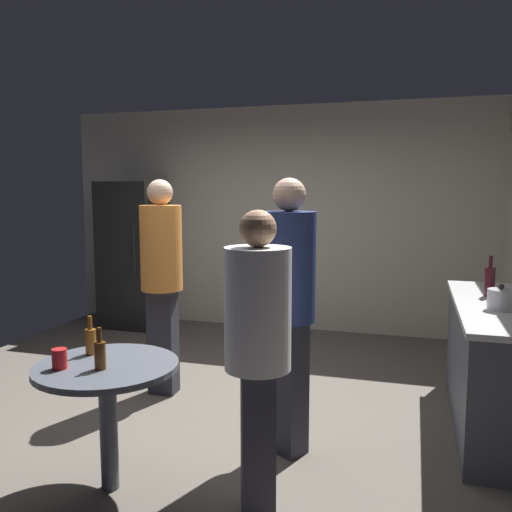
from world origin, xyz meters
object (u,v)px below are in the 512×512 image
object	(u,v)px
plastic_cup_red	(60,359)
beer_bottle_amber	(91,340)
kettle	(501,299)
beer_bottle_brown	(100,354)
foreground_table	(107,382)
person_in_white_shirt	(258,341)
person_in_orange_shirt	(162,269)
person_in_navy_shirt	(289,295)
wine_bottle_on_counter	(490,281)
refrigerator	(133,254)

from	to	relation	value
plastic_cup_red	beer_bottle_amber	bearing A→B (deg)	87.19
kettle	beer_bottle_brown	size ratio (longest dim) A/B	1.06
foreground_table	beer_bottle_amber	size ratio (longest dim) A/B	3.48
beer_bottle_amber	person_in_white_shirt	size ratio (longest dim) A/B	0.14
person_in_orange_shirt	kettle	bearing A→B (deg)	85.20
beer_bottle_brown	person_in_navy_shirt	xyz separation A→B (m)	(0.85, 0.80, 0.22)
wine_bottle_on_counter	foreground_table	distance (m)	2.84
foreground_table	person_in_orange_shirt	world-z (taller)	person_in_orange_shirt
plastic_cup_red	wine_bottle_on_counter	bearing A→B (deg)	39.03
kettle	beer_bottle_amber	world-z (taller)	kettle
wine_bottle_on_counter	refrigerator	bearing A→B (deg)	157.51
wine_bottle_on_counter	person_in_navy_shirt	world-z (taller)	person_in_navy_shirt
refrigerator	wine_bottle_on_counter	size ratio (longest dim) A/B	5.81
kettle	wine_bottle_on_counter	distance (m)	0.48
beer_bottle_brown	person_in_orange_shirt	world-z (taller)	person_in_orange_shirt
kettle	beer_bottle_amber	bearing A→B (deg)	-153.74
beer_bottle_brown	person_in_navy_shirt	distance (m)	1.19
foreground_table	plastic_cup_red	size ratio (longest dim) A/B	7.27
beer_bottle_brown	plastic_cup_red	world-z (taller)	beer_bottle_brown
person_in_navy_shirt	beer_bottle_brown	bearing A→B (deg)	-17.18
refrigerator	person_in_orange_shirt	xyz separation A→B (m)	(1.38, -1.98, 0.15)
plastic_cup_red	person_in_orange_shirt	distance (m)	1.59
refrigerator	beer_bottle_amber	xyz separation A→B (m)	(1.56, -3.27, -0.08)
refrigerator	person_in_navy_shirt	bearing A→B (deg)	-45.81
kettle	person_in_white_shirt	size ratio (longest dim) A/B	0.15
plastic_cup_red	person_in_navy_shirt	xyz separation A→B (m)	(1.07, 0.86, 0.25)
wine_bottle_on_counter	foreground_table	bearing A→B (deg)	-140.76
plastic_cup_red	person_in_navy_shirt	size ratio (longest dim) A/B	0.06
foreground_table	beer_bottle_brown	world-z (taller)	beer_bottle_brown
beer_bottle_brown	person_in_orange_shirt	size ratio (longest dim) A/B	0.13
kettle	foreground_table	xyz separation A→B (m)	(-2.19, -1.30, -0.34)
foreground_table	beer_bottle_amber	world-z (taller)	beer_bottle_amber
kettle	beer_bottle_amber	distance (m)	2.65
refrigerator	beer_bottle_brown	distance (m)	3.91
refrigerator	person_in_white_shirt	bearing A→B (deg)	-52.32
foreground_table	person_in_navy_shirt	size ratio (longest dim) A/B	0.45
beer_bottle_brown	person_in_navy_shirt	world-z (taller)	person_in_navy_shirt
refrigerator	plastic_cup_red	distance (m)	3.87
refrigerator	foreground_table	world-z (taller)	refrigerator
beer_bottle_brown	plastic_cup_red	bearing A→B (deg)	-165.36
foreground_table	beer_bottle_amber	xyz separation A→B (m)	(-0.18, 0.13, 0.19)
person_in_navy_shirt	person_in_orange_shirt	xyz separation A→B (m)	(-1.23, 0.71, 0.01)
wine_bottle_on_counter	plastic_cup_red	distance (m)	3.06
wine_bottle_on_counter	beer_bottle_brown	size ratio (longest dim) A/B	1.35
person_in_white_shirt	person_in_navy_shirt	bearing A→B (deg)	-110.52
person_in_navy_shirt	beer_bottle_amber	bearing A→B (deg)	-31.34
refrigerator	wine_bottle_on_counter	distance (m)	4.24
wine_bottle_on_counter	person_in_white_shirt	xyz separation A→B (m)	(-1.30, -1.77, -0.09)
beer_bottle_amber	person_in_navy_shirt	size ratio (longest dim) A/B	0.13
wine_bottle_on_counter	person_in_orange_shirt	distance (m)	2.56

